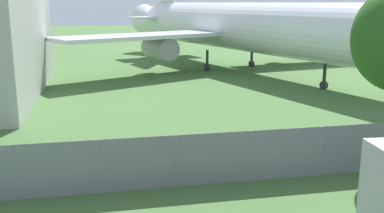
% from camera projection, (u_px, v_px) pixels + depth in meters
% --- Properties ---
extents(perimeter_fence, '(56.07, 0.07, 1.79)m').
position_uv_depth(perimeter_fence, '(251.00, 156.00, 15.16)').
color(perimeter_fence, gray).
rests_on(perimeter_fence, ground).
extents(airplane, '(31.68, 39.54, 12.14)m').
position_uv_depth(airplane, '(238.00, 27.00, 39.64)').
color(airplane, silver).
rests_on(airplane, ground).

